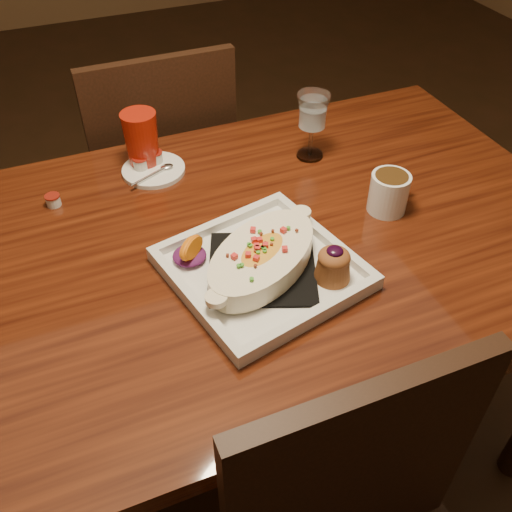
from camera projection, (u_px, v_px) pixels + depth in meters
name	position (u px, v px, depth m)	size (l,w,h in m)	color
floor	(239.00, 437.00, 1.65)	(7.00, 7.00, 0.00)	black
table	(232.00, 277.00, 1.21)	(1.50, 0.90, 0.75)	#63250E
chair_far	(162.00, 177.00, 1.74)	(0.42, 0.42, 0.93)	black
plate	(266.00, 262.00, 1.06)	(0.38, 0.38, 0.08)	white
coffee_mug	(390.00, 191.00, 1.20)	(0.11, 0.08, 0.09)	white
goblet	(313.00, 115.00, 1.31)	(0.08, 0.08, 0.16)	silver
saucer	(152.00, 168.00, 1.33)	(0.15, 0.15, 0.10)	white
creamer_loose	(53.00, 200.00, 1.23)	(0.03, 0.03, 0.03)	silver
red_tumbler	(142.00, 140.00, 1.31)	(0.08, 0.08, 0.14)	#AF1C0C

